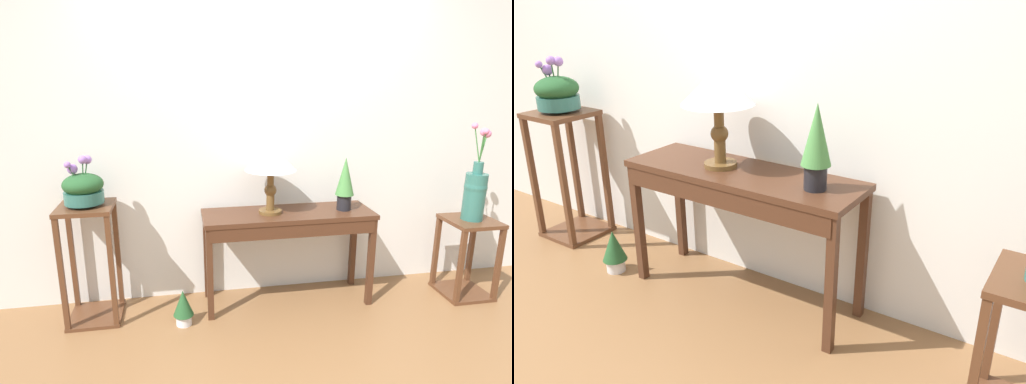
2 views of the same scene
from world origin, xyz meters
TOP-DOWN VIEW (x-y plane):
  - back_wall_with_art at (0.00, 1.36)m, footprint 9.00×0.10m
  - console_table at (0.14, 1.04)m, footprint 1.30×0.41m
  - table_lamp at (-0.00, 1.06)m, footprint 0.38×0.38m
  - potted_plant_on_console at (0.58, 1.05)m, footprint 0.14×0.14m
  - pedestal_stand_left at (-1.32, 1.07)m, footprint 0.37×0.37m
  - planter_bowl_wide_left at (-1.32, 1.07)m, footprint 0.27×0.27m
  - pedestal_stand_right at (1.60, 0.91)m, footprint 0.37×0.37m
  - flower_vase_tall_right at (1.60, 0.91)m, footprint 0.20×0.20m
  - potted_plant_floor at (-0.68, 0.85)m, footprint 0.15×0.15m

SIDE VIEW (x-z plane):
  - potted_plant_floor at x=-0.68m, z-range 0.01..0.28m
  - pedestal_stand_right at x=1.60m, z-range 0.00..0.65m
  - pedestal_stand_left at x=-1.32m, z-range 0.00..0.87m
  - console_table at x=0.14m, z-range 0.27..1.02m
  - flower_vase_tall_right at x=1.60m, z-range 0.51..1.27m
  - potted_plant_on_console at x=0.58m, z-range 0.76..1.17m
  - planter_bowl_wide_left at x=-1.32m, z-range 0.82..1.18m
  - table_lamp at x=0.00m, z-range 0.88..1.40m
  - back_wall_with_art at x=0.00m, z-range 0.00..2.80m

